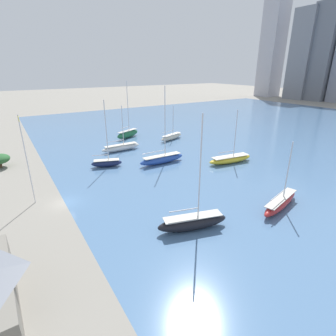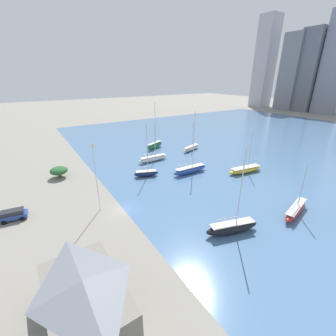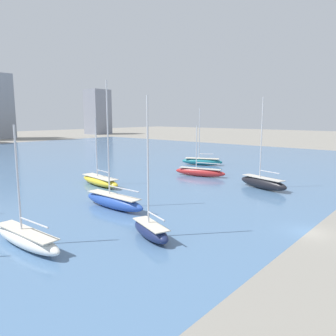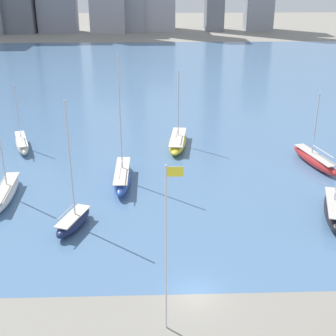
{
  "view_description": "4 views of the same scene",
  "coord_description": "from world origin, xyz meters",
  "px_view_note": "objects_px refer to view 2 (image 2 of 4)",
  "views": [
    {
      "loc": [
        39.2,
        -5.7,
        19.71
      ],
      "look_at": [
        -0.57,
        19.41,
        1.68
      ],
      "focal_mm": 28.0,
      "sensor_mm": 36.0,
      "label": 1
    },
    {
      "loc": [
        36.54,
        -13.03,
        24.25
      ],
      "look_at": [
        -4.34,
        13.08,
        4.54
      ],
      "focal_mm": 24.0,
      "sensor_mm": 36.0,
      "label": 2
    },
    {
      "loc": [
        -34.24,
        -10.2,
        11.96
      ],
      "look_at": [
        -3.27,
        16.46,
        5.46
      ],
      "focal_mm": 35.0,
      "sensor_mm": 36.0,
      "label": 3
    },
    {
      "loc": [
        -3.41,
        -32.03,
        25.77
      ],
      "look_at": [
        -1.82,
        16.38,
        4.6
      ],
      "focal_mm": 50.0,
      "sensor_mm": 36.0,
      "label": 4
    }
  ],
  "objects_px": {
    "sailboat_blue": "(190,169)",
    "boat_shed": "(85,297)",
    "sailboat_white": "(153,158)",
    "flag_pole": "(96,176)",
    "sailboat_cream": "(191,148)",
    "parked_suv_blue": "(13,215)",
    "sailboat_red": "(296,209)",
    "sailboat_navy": "(146,173)",
    "sailboat_green": "(155,145)",
    "sailboat_black": "(232,227)",
    "sailboat_yellow": "(245,169)"
  },
  "relations": [
    {
      "from": "sailboat_blue",
      "to": "boat_shed",
      "type": "bearing_deg",
      "value": -53.32
    },
    {
      "from": "sailboat_white",
      "to": "flag_pole",
      "type": "bearing_deg",
      "value": -52.43
    },
    {
      "from": "sailboat_cream",
      "to": "parked_suv_blue",
      "type": "xyz_separation_m",
      "value": [
        15.58,
        -53.27,
        0.15
      ]
    },
    {
      "from": "flag_pole",
      "to": "parked_suv_blue",
      "type": "distance_m",
      "value": 16.52
    },
    {
      "from": "sailboat_blue",
      "to": "parked_suv_blue",
      "type": "distance_m",
      "value": 40.43
    },
    {
      "from": "sailboat_red",
      "to": "sailboat_navy",
      "type": "distance_m",
      "value": 34.71
    },
    {
      "from": "sailboat_cream",
      "to": "sailboat_red",
      "type": "bearing_deg",
      "value": -29.62
    },
    {
      "from": "sailboat_red",
      "to": "sailboat_white",
      "type": "distance_m",
      "value": 40.89
    },
    {
      "from": "sailboat_green",
      "to": "sailboat_black",
      "type": "distance_m",
      "value": 50.31
    },
    {
      "from": "sailboat_navy",
      "to": "parked_suv_blue",
      "type": "height_order",
      "value": "sailboat_navy"
    },
    {
      "from": "boat_shed",
      "to": "sailboat_cream",
      "type": "height_order",
      "value": "sailboat_cream"
    },
    {
      "from": "boat_shed",
      "to": "sailboat_navy",
      "type": "height_order",
      "value": "sailboat_navy"
    },
    {
      "from": "sailboat_blue",
      "to": "sailboat_green",
      "type": "xyz_separation_m",
      "value": [
        -24.93,
        3.0,
        0.2
      ]
    },
    {
      "from": "sailboat_cream",
      "to": "sailboat_black",
      "type": "bearing_deg",
      "value": -48.49
    },
    {
      "from": "sailboat_blue",
      "to": "sailboat_black",
      "type": "height_order",
      "value": "sailboat_blue"
    },
    {
      "from": "boat_shed",
      "to": "sailboat_yellow",
      "type": "xyz_separation_m",
      "value": [
        -17.07,
        46.51,
        -1.54
      ]
    },
    {
      "from": "sailboat_green",
      "to": "sailboat_cream",
      "type": "height_order",
      "value": "sailboat_green"
    },
    {
      "from": "flag_pole",
      "to": "sailboat_red",
      "type": "height_order",
      "value": "flag_pole"
    },
    {
      "from": "sailboat_green",
      "to": "sailboat_black",
      "type": "xyz_separation_m",
      "value": [
        48.69,
        -12.66,
        -0.16
      ]
    },
    {
      "from": "sailboat_blue",
      "to": "sailboat_green",
      "type": "relative_size",
      "value": 1.01
    },
    {
      "from": "boat_shed",
      "to": "parked_suv_blue",
      "type": "relative_size",
      "value": 2.62
    },
    {
      "from": "boat_shed",
      "to": "sailboat_cream",
      "type": "relative_size",
      "value": 1.26
    },
    {
      "from": "sailboat_red",
      "to": "sailboat_black",
      "type": "distance_m",
      "value": 14.76
    },
    {
      "from": "flag_pole",
      "to": "sailboat_white",
      "type": "distance_m",
      "value": 29.59
    },
    {
      "from": "sailboat_yellow",
      "to": "sailboat_blue",
      "type": "bearing_deg",
      "value": -113.39
    },
    {
      "from": "parked_suv_blue",
      "to": "sailboat_black",
      "type": "bearing_deg",
      "value": 58.95
    },
    {
      "from": "sailboat_black",
      "to": "sailboat_cream",
      "type": "relative_size",
      "value": 1.54
    },
    {
      "from": "sailboat_navy",
      "to": "sailboat_white",
      "type": "bearing_deg",
      "value": 161.59
    },
    {
      "from": "flag_pole",
      "to": "sailboat_red",
      "type": "xyz_separation_m",
      "value": [
        21.44,
        30.96,
        -6.44
      ]
    },
    {
      "from": "sailboat_blue",
      "to": "sailboat_navy",
      "type": "height_order",
      "value": "sailboat_blue"
    },
    {
      "from": "parked_suv_blue",
      "to": "flag_pole",
      "type": "bearing_deg",
      "value": 76.96
    },
    {
      "from": "flag_pole",
      "to": "sailboat_white",
      "type": "height_order",
      "value": "flag_pole"
    },
    {
      "from": "sailboat_red",
      "to": "sailboat_black",
      "type": "height_order",
      "value": "sailboat_black"
    },
    {
      "from": "sailboat_red",
      "to": "sailboat_white",
      "type": "bearing_deg",
      "value": 178.31
    },
    {
      "from": "sailboat_red",
      "to": "sailboat_blue",
      "type": "height_order",
      "value": "sailboat_blue"
    },
    {
      "from": "sailboat_green",
      "to": "sailboat_cream",
      "type": "relative_size",
      "value": 1.66
    },
    {
      "from": "sailboat_red",
      "to": "sailboat_yellow",
      "type": "distance_m",
      "value": 20.26
    },
    {
      "from": "sailboat_green",
      "to": "sailboat_navy",
      "type": "xyz_separation_m",
      "value": [
        20.4,
        -14.01,
        -0.31
      ]
    },
    {
      "from": "boat_shed",
      "to": "sailboat_yellow",
      "type": "distance_m",
      "value": 49.56
    },
    {
      "from": "sailboat_red",
      "to": "sailboat_navy",
      "type": "bearing_deg",
      "value": -166.86
    },
    {
      "from": "sailboat_white",
      "to": "sailboat_blue",
      "type": "bearing_deg",
      "value": 13.8
    },
    {
      "from": "sailboat_blue",
      "to": "sailboat_black",
      "type": "distance_m",
      "value": 25.65
    },
    {
      "from": "sailboat_yellow",
      "to": "sailboat_black",
      "type": "distance_m",
      "value": 27.71
    },
    {
      "from": "sailboat_navy",
      "to": "sailboat_yellow",
      "type": "bearing_deg",
      "value": 82.53
    },
    {
      "from": "flag_pole",
      "to": "sailboat_yellow",
      "type": "distance_m",
      "value": 39.69
    },
    {
      "from": "sailboat_yellow",
      "to": "sailboat_cream",
      "type": "xyz_separation_m",
      "value": [
        -23.68,
        -0.11,
        0.02
      ]
    },
    {
      "from": "sailboat_white",
      "to": "sailboat_cream",
      "type": "height_order",
      "value": "sailboat_white"
    },
    {
      "from": "boat_shed",
      "to": "sailboat_yellow",
      "type": "bearing_deg",
      "value": 108.82
    },
    {
      "from": "sailboat_white",
      "to": "sailboat_green",
      "type": "xyz_separation_m",
      "value": [
        -11.33,
        6.91,
        0.35
      ]
    },
    {
      "from": "sailboat_blue",
      "to": "parked_suv_blue",
      "type": "relative_size",
      "value": 3.48
    }
  ]
}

